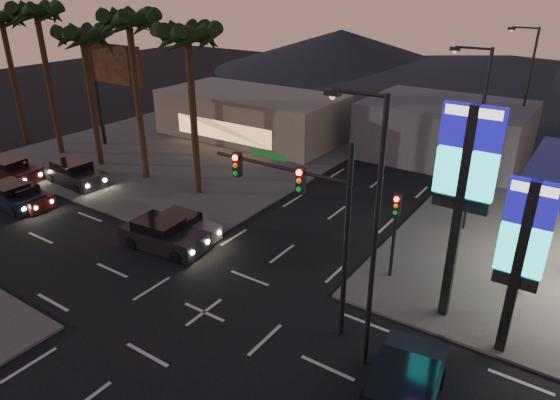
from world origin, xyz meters
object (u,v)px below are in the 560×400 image
Objects in this scene: car_lane_b_mid at (75,174)px; pylon_sign_tall at (465,174)px; car_lane_a_front at (163,235)px; suv_station at (401,394)px; traffic_signal_mast at (306,205)px; car_lane_b_rear at (11,171)px; car_lane_b_front at (183,227)px; pylon_sign_short at (523,244)px; car_lane_a_rear at (12,196)px; car_lane_a_mid at (23,197)px.

pylon_sign_tall is at bearing -1.20° from car_lane_b_mid.
suv_station is at bearing -13.66° from car_lane_a_front.
car_lane_b_rear is at bearing 175.55° from traffic_signal_mast.
car_lane_b_front is at bearing -7.50° from car_lane_b_mid.
pylon_sign_short reaches higher than car_lane_b_front.
suv_station is at bearing -18.85° from car_lane_b_front.
car_lane_a_rear is 0.95× the size of car_lane_b_rear.
pylon_sign_tall reaches higher than traffic_signal_mast.
suv_station reaches higher than car_lane_b_rear.
traffic_signal_mast is 1.89× the size of car_lane_b_front.
pylon_sign_tall is 2.14× the size of car_lane_a_mid.
pylon_sign_tall is 15.23m from car_lane_b_front.
traffic_signal_mast is 1.90× the size of car_lane_a_mid.
pylon_sign_tall reaches higher than car_lane_a_mid.
car_lane_a_rear is at bearing -174.06° from pylon_sign_short.
car_lane_a_mid is 4.14m from car_lane_b_mid.
pylon_sign_tall is at bearing 36.52° from traffic_signal_mast.
pylon_sign_short is 28.55m from car_lane_b_mid.
car_lane_a_rear is (-11.68, -1.51, -0.04)m from car_lane_a_front.
car_lane_a_rear is at bearing -143.88° from car_lane_a_mid.
car_lane_a_mid is at bearing 174.72° from suv_station.
car_lane_a_mid is at bearing 36.12° from car_lane_a_rear.
car_lane_b_front is at bearing 164.91° from traffic_signal_mast.
pylon_sign_tall is 26.36m from car_lane_b_mid.
suv_station is (26.18, -6.49, 0.04)m from car_lane_b_mid.
car_lane_a_front is at bearing -14.25° from car_lane_b_mid.
pylon_sign_tall reaches higher than car_lane_a_front.
car_lane_a_front is at bearing -170.22° from pylon_sign_tall.
pylon_sign_short is 7.69m from traffic_signal_mast.
traffic_signal_mast is 1.63× the size of car_lane_a_front.
car_lane_a_rear is 0.90× the size of car_lane_b_mid.
car_lane_a_mid is 5.32m from car_lane_b_rear.
suv_station is at bearing -13.92° from car_lane_b_mid.
car_lane_b_mid is (-11.67, 2.96, 0.03)m from car_lane_a_front.
pylon_sign_short reaches higher than suv_station.
traffic_signal_mast is 1.58× the size of car_lane_b_mid.
car_lane_b_mid reaches higher than car_lane_b_rear.
car_lane_b_mid is (-21.00, 4.05, -4.48)m from traffic_signal_mast.
car_lane_b_rear is (-4.91, 2.04, 0.08)m from car_lane_a_mid.
suv_station reaches higher than car_lane_b_mid.
pylon_sign_tall is 26.15m from car_lane_a_mid.
car_lane_b_front reaches higher than car_lane_a_mid.
pylon_sign_short is 1.42× the size of car_lane_a_front.
car_lane_a_rear reaches higher than car_lane_a_mid.
pylon_sign_tall is 1.12× the size of traffic_signal_mast.
car_lane_a_rear is at bearing -90.16° from car_lane_b_mid.
pylon_sign_short is 1.54× the size of car_lane_a_rear.
car_lane_a_mid is (-25.26, -3.58, -5.77)m from pylon_sign_tall.
pylon_sign_short is 28.68m from car_lane_a_rear.
car_lane_a_rear is (-25.75, -3.94, -5.71)m from pylon_sign_tall.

